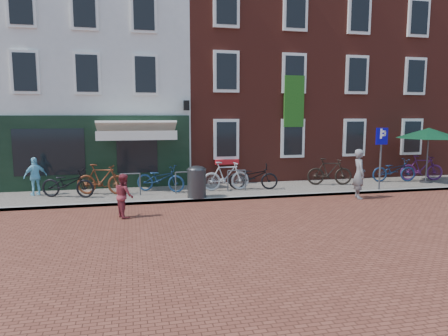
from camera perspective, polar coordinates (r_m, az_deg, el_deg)
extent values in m
plane|color=brown|center=(14.42, 1.07, -4.58)|extent=(80.00, 80.00, 0.00)
cube|color=slate|center=(16.09, 3.24, -3.15)|extent=(24.00, 3.00, 0.10)
cube|color=silver|center=(20.80, -17.61, 11.22)|extent=(8.00, 8.00, 9.00)
cube|color=maroon|center=(21.48, 1.78, 12.77)|extent=(6.00, 8.00, 10.00)
cube|color=maroon|center=(23.71, 16.27, 11.98)|extent=(6.00, 8.00, 10.00)
cube|color=maroon|center=(27.41, 28.36, 9.69)|extent=(7.00, 8.00, 9.00)
cylinder|color=#343437|center=(14.36, -3.87, -2.23)|extent=(0.66, 0.66, 0.99)
ellipsoid|color=#343437|center=(14.28, -3.89, 0.03)|extent=(0.66, 0.66, 0.30)
cylinder|color=#4C4C4F|center=(16.94, 21.19, 1.14)|extent=(0.07, 0.07, 2.38)
cube|color=#080299|center=(16.86, 21.37, 4.20)|extent=(0.50, 0.04, 0.65)
cylinder|color=#4C4C4F|center=(19.71, 26.55, -1.70)|extent=(0.50, 0.50, 0.08)
cylinder|color=#4C4C4F|center=(19.58, 26.73, 1.43)|extent=(0.06, 0.06, 2.25)
cone|color=#0A361D|center=(19.51, 26.93, 4.71)|extent=(2.68, 2.68, 0.45)
imported|color=slate|center=(15.42, 18.52, -0.79)|extent=(0.58, 0.74, 1.80)
imported|color=maroon|center=(12.32, -13.92, -3.78)|extent=(0.67, 0.76, 1.30)
imported|color=#80D0EA|center=(16.24, -25.05, -1.07)|extent=(0.88, 0.72, 1.40)
imported|color=black|center=(15.39, -21.15, -2.02)|extent=(2.05, 1.26, 1.02)
imported|color=#5D2915|center=(15.55, -16.86, -1.53)|extent=(1.95, 1.02, 1.13)
imported|color=navy|center=(15.63, -8.93, -1.47)|extent=(2.03, 1.47, 1.02)
imported|color=#B1B0B3|center=(15.69, 0.27, -1.14)|extent=(1.89, 0.58, 1.13)
imported|color=black|center=(15.98, 4.13, -1.20)|extent=(2.04, 1.16, 1.02)
imported|color=black|center=(17.49, 14.66, -0.49)|extent=(1.95, 0.95, 1.13)
imported|color=#14284A|center=(19.26, 22.82, -0.29)|extent=(2.01, 0.96, 1.02)
imported|color=#46164D|center=(20.12, 26.09, 0.00)|extent=(1.95, 1.00, 1.13)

